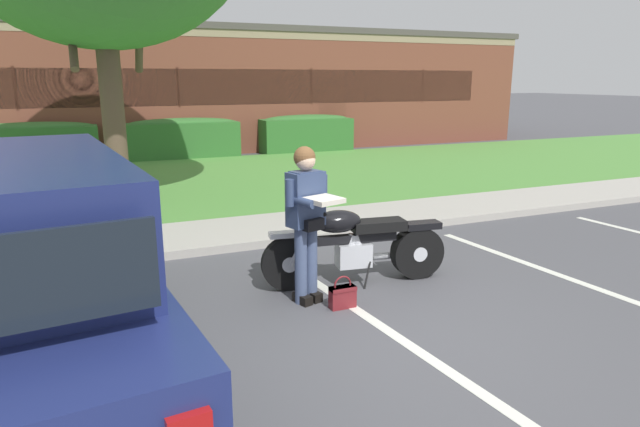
% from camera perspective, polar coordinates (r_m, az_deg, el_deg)
% --- Properties ---
extents(ground_plane, '(140.00, 140.00, 0.00)m').
position_cam_1_polar(ground_plane, '(5.58, 5.45, -11.46)').
color(ground_plane, '#4C4C51').
extents(curb_strip, '(60.00, 0.20, 0.12)m').
position_cam_1_polar(curb_strip, '(8.07, -4.46, -2.87)').
color(curb_strip, '#ADA89E').
rests_on(curb_strip, ground).
extents(concrete_walk, '(60.00, 1.50, 0.08)m').
position_cam_1_polar(concrete_walk, '(8.86, -6.22, -1.53)').
color(concrete_walk, '#ADA89E').
rests_on(concrete_walk, ground).
extents(grass_lawn, '(60.00, 7.58, 0.06)m').
position_cam_1_polar(grass_lawn, '(13.17, -12.02, 3.29)').
color(grass_lawn, '#518E3D').
rests_on(grass_lawn, ground).
extents(stall_stripe_0, '(0.56, 4.39, 0.01)m').
position_cam_1_polar(stall_stripe_0, '(5.20, -24.67, -14.70)').
color(stall_stripe_0, silver).
rests_on(stall_stripe_0, ground).
extents(stall_stripe_1, '(0.56, 4.39, 0.01)m').
position_cam_1_polar(stall_stripe_1, '(5.75, 4.81, -10.59)').
color(stall_stripe_1, silver).
rests_on(stall_stripe_1, ground).
extents(stall_stripe_2, '(0.56, 4.39, 0.01)m').
position_cam_1_polar(stall_stripe_2, '(7.40, 24.46, -6.16)').
color(stall_stripe_2, silver).
rests_on(stall_stripe_2, ground).
extents(motorcycle, '(2.24, 0.82, 1.26)m').
position_cam_1_polar(motorcycle, '(6.48, 4.35, -3.13)').
color(motorcycle, black).
rests_on(motorcycle, ground).
extents(rider_person, '(0.54, 0.65, 1.70)m').
position_cam_1_polar(rider_person, '(5.77, -1.37, 0.10)').
color(rider_person, black).
rests_on(rider_person, ground).
extents(handbag, '(0.28, 0.13, 0.36)m').
position_cam_1_polar(handbag, '(5.88, 2.36, -8.48)').
color(handbag, maroon).
rests_on(handbag, ground).
extents(hedge_center_left, '(3.24, 0.90, 1.24)m').
position_cam_1_polar(hedge_center_left, '(17.02, -27.56, 6.49)').
color(hedge_center_left, '#336B2D').
rests_on(hedge_center_left, ground).
extents(hedge_center_right, '(3.32, 0.90, 1.24)m').
position_cam_1_polar(hedge_center_right, '(17.18, -14.05, 7.69)').
color(hedge_center_right, '#336B2D').
rests_on(hedge_center_right, ground).
extents(hedge_right, '(3.04, 0.90, 1.24)m').
position_cam_1_polar(hedge_right, '(18.24, -1.41, 8.43)').
color(hedge_right, '#336B2D').
rests_on(hedge_right, ground).
extents(brick_building, '(26.00, 9.47, 4.06)m').
position_cam_1_polar(brick_building, '(22.19, -16.46, 12.43)').
color(brick_building, brown).
rests_on(brick_building, ground).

